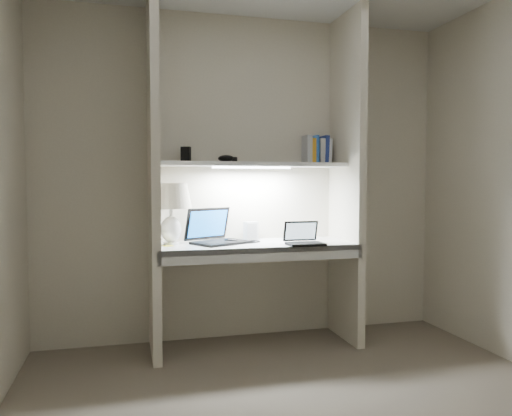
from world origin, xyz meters
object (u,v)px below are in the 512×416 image
object	(u,v)px
table_lamp	(171,203)
speaker	(251,231)
laptop_main	(216,235)
laptop_netbook	(304,239)
book_row	(316,151)

from	to	relation	value
table_lamp	speaker	size ratio (longest dim) A/B	3.17
laptop_main	table_lamp	bearing A→B (deg)	152.56
laptop_main	laptop_netbook	distance (m)	0.65
laptop_netbook	speaker	world-z (taller)	laptop_netbook
laptop_main	book_row	bearing A→B (deg)	-18.61
table_lamp	speaker	bearing A→B (deg)	13.66
speaker	laptop_main	bearing A→B (deg)	-170.66
laptop_main	speaker	world-z (taller)	laptop_main
laptop_main	speaker	distance (m)	0.34
table_lamp	book_row	world-z (taller)	book_row
laptop_main	laptop_netbook	size ratio (longest dim) A/B	1.92
laptop_main	book_row	distance (m)	1.07
speaker	laptop_netbook	bearing A→B (deg)	-70.38
table_lamp	laptop_netbook	bearing A→B (deg)	-14.91
table_lamp	laptop_netbook	size ratio (longest dim) A/B	1.72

